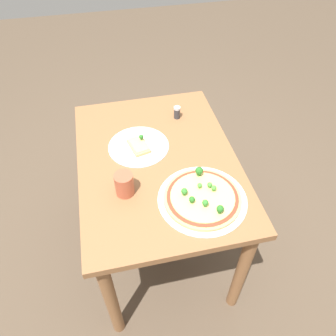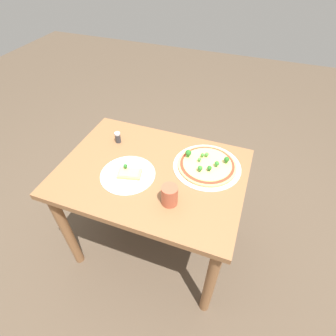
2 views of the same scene
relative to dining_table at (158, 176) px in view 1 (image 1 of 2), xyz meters
name	(u,v)px [view 1 (image 1 of 2)]	position (x,y,z in m)	size (l,w,h in m)	color
ground_plane	(160,242)	(0.00, 0.00, -0.65)	(8.00, 8.00, 0.00)	brown
dining_table	(158,176)	(0.00, 0.00, 0.00)	(1.05, 0.77, 0.77)	brown
pizza_tray_whole	(202,198)	(0.29, 0.14, 0.13)	(0.39, 0.39, 0.07)	silver
pizza_tray_slice	(139,146)	(-0.11, -0.07, 0.13)	(0.31, 0.31, 0.06)	silver
drinking_cup	(124,184)	(0.17, -0.18, 0.18)	(0.08, 0.08, 0.11)	#AD5138
condiment_shaker	(177,112)	(-0.30, 0.17, 0.16)	(0.04, 0.04, 0.07)	#333338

